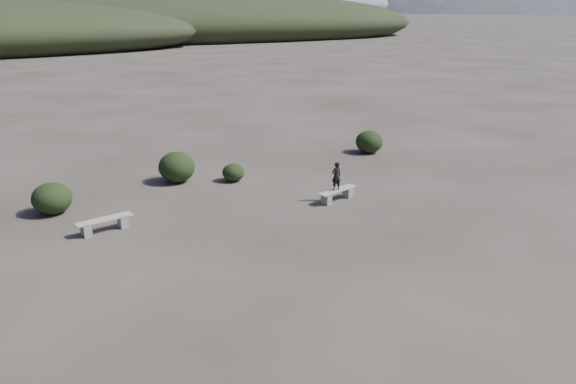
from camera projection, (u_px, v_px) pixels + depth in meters
ground at (353, 272)px, 14.01m from camera, size 1200.00×1200.00×0.00m
bench_left at (105, 224)px, 16.50m from camera, size 1.70×0.61×0.42m
bench_right at (337, 194)px, 19.18m from camera, size 1.65×0.72×0.40m
seated_person at (336, 176)px, 18.93m from camera, size 0.36×0.24×0.98m
shrub_a at (52, 198)px, 17.91m from camera, size 1.25×1.25×1.02m
shrub_b at (177, 167)px, 21.18m from camera, size 1.37×1.37×1.17m
shrub_c at (233, 172)px, 21.36m from camera, size 0.85×0.85×0.68m
shrub_e at (369, 142)px, 25.56m from camera, size 1.24×1.24×1.03m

